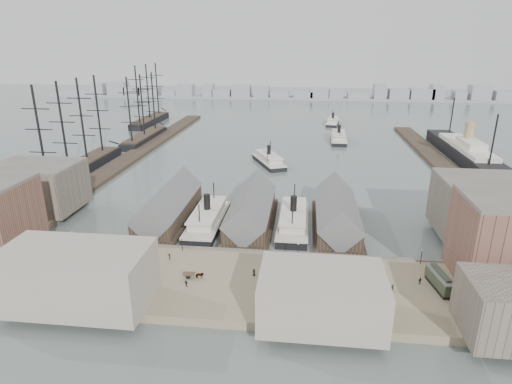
# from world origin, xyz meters

# --- Properties ---
(ground) EXTENTS (900.00, 900.00, 0.00)m
(ground) POSITION_xyz_m (0.00, 0.00, 0.00)
(ground) COLOR #4F5B59
(ground) RESTS_ON ground
(quay) EXTENTS (180.00, 30.00, 2.00)m
(quay) POSITION_xyz_m (0.00, -20.00, 1.00)
(quay) COLOR #7C6F53
(quay) RESTS_ON ground
(seawall) EXTENTS (180.00, 1.20, 2.30)m
(seawall) POSITION_xyz_m (0.00, -5.20, 1.15)
(seawall) COLOR #59544C
(seawall) RESTS_ON ground
(west_wharf) EXTENTS (10.00, 220.00, 1.60)m
(west_wharf) POSITION_xyz_m (-68.00, 100.00, 0.80)
(west_wharf) COLOR #2D231C
(west_wharf) RESTS_ON ground
(east_wharf) EXTENTS (10.00, 180.00, 1.60)m
(east_wharf) POSITION_xyz_m (78.00, 90.00, 0.80)
(east_wharf) COLOR #2D231C
(east_wharf) RESTS_ON ground
(ferry_shed_west) EXTENTS (14.00, 42.00, 12.60)m
(ferry_shed_west) POSITION_xyz_m (-26.00, 16.88, 4.64)
(ferry_shed_west) COLOR #2D231C
(ferry_shed_west) RESTS_ON ground
(ferry_shed_center) EXTENTS (14.00, 42.00, 12.60)m
(ferry_shed_center) POSITION_xyz_m (0.00, 16.88, 4.64)
(ferry_shed_center) COLOR #2D231C
(ferry_shed_center) RESTS_ON ground
(ferry_shed_east) EXTENTS (14.00, 42.00, 12.60)m
(ferry_shed_east) POSITION_xyz_m (26.00, 16.88, 4.64)
(ferry_shed_east) COLOR #2D231C
(ferry_shed_east) RESTS_ON ground
(warehouse_west_back) EXTENTS (26.00, 20.00, 14.00)m
(warehouse_west_back) POSITION_xyz_m (-70.00, 18.00, 9.00)
(warehouse_west_back) COLOR #60564C
(warehouse_west_back) RESTS_ON west_land
(warehouse_east_back) EXTENTS (28.00, 20.00, 15.00)m
(warehouse_east_back) POSITION_xyz_m (68.00, 15.00, 9.50)
(warehouse_east_back) COLOR #60564C
(warehouse_east_back) RESTS_ON east_land
(street_bldg_center) EXTENTS (24.00, 16.00, 10.00)m
(street_bldg_center) POSITION_xyz_m (20.00, -32.00, 7.00)
(street_bldg_center) COLOR gray
(street_bldg_center) RESTS_ON quay
(street_bldg_west) EXTENTS (30.00, 16.00, 12.00)m
(street_bldg_west) POSITION_xyz_m (-30.00, -32.00, 8.00)
(street_bldg_west) COLOR gray
(street_bldg_west) RESTS_ON quay
(lamp_post_far_w) EXTENTS (0.44, 0.44, 3.92)m
(lamp_post_far_w) POSITION_xyz_m (-45.00, -7.00, 4.71)
(lamp_post_far_w) COLOR black
(lamp_post_far_w) RESTS_ON quay
(lamp_post_near_w) EXTENTS (0.44, 0.44, 3.92)m
(lamp_post_near_w) POSITION_xyz_m (-15.00, -7.00, 4.71)
(lamp_post_near_w) COLOR black
(lamp_post_near_w) RESTS_ON quay
(lamp_post_near_e) EXTENTS (0.44, 0.44, 3.92)m
(lamp_post_near_e) POSITION_xyz_m (15.00, -7.00, 4.71)
(lamp_post_near_e) COLOR black
(lamp_post_near_e) RESTS_ON quay
(lamp_post_far_e) EXTENTS (0.44, 0.44, 3.92)m
(lamp_post_far_e) POSITION_xyz_m (45.00, -7.00, 4.71)
(lamp_post_far_e) COLOR black
(lamp_post_far_e) RESTS_ON quay
(far_shore) EXTENTS (500.00, 40.00, 15.72)m
(far_shore) POSITION_xyz_m (-2.07, 334.14, 3.91)
(far_shore) COLOR gray
(far_shore) RESTS_ON ground
(ferry_docked_west) EXTENTS (9.15, 30.49, 10.89)m
(ferry_docked_west) POSITION_xyz_m (-13.00, 13.84, 2.55)
(ferry_docked_west) COLOR black
(ferry_docked_west) RESTS_ON ground
(ferry_docked_east) EXTENTS (9.09, 30.30, 10.82)m
(ferry_docked_east) POSITION_xyz_m (13.00, 15.66, 2.54)
(ferry_docked_east) COLOR black
(ferry_docked_east) RESTS_ON ground
(ferry_open_near) EXTENTS (18.46, 27.84, 9.61)m
(ferry_open_near) POSITION_xyz_m (-0.60, 86.04, 2.25)
(ferry_open_near) COLOR black
(ferry_open_near) RESTS_ON ground
(ferry_open_mid) EXTENTS (9.20, 28.41, 10.07)m
(ferry_open_mid) POSITION_xyz_m (34.56, 138.91, 2.36)
(ferry_open_mid) COLOR black
(ferry_open_mid) RESTS_ON ground
(ferry_open_far) EXTENTS (10.74, 25.28, 8.74)m
(ferry_open_far) POSITION_xyz_m (34.04, 192.88, 2.05)
(ferry_open_far) COLOR black
(ferry_open_far) RESTS_ON ground
(sailing_ship_near) EXTENTS (9.60, 66.12, 39.46)m
(sailing_ship_near) POSITION_xyz_m (-80.81, 62.89, 2.90)
(sailing_ship_near) COLOR black
(sailing_ship_near) RESTS_ON ground
(sailing_ship_mid) EXTENTS (9.01, 52.05, 37.04)m
(sailing_ship_mid) POSITION_xyz_m (-75.25, 127.07, 2.65)
(sailing_ship_mid) COLOR black
(sailing_ship_mid) RESTS_ON ground
(sailing_ship_far) EXTENTS (9.71, 53.97, 39.94)m
(sailing_ship_far) POSITION_xyz_m (-91.80, 181.47, 2.88)
(sailing_ship_far) COLOR black
(sailing_ship_far) RESTS_ON ground
(ocean_steamer) EXTENTS (12.69, 92.71, 18.54)m
(ocean_steamer) POSITION_xyz_m (92.00, 104.10, 3.99)
(ocean_steamer) COLOR black
(ocean_steamer) RESTS_ON ground
(tram) EXTENTS (4.27, 10.36, 3.58)m
(tram) POSITION_xyz_m (46.31, -17.87, 3.83)
(tram) COLOR black
(tram) RESTS_ON quay
(horse_cart_left) EXTENTS (4.74, 3.14, 1.51)m
(horse_cart_left) POSITION_xyz_m (-42.54, -14.69, 2.78)
(horse_cart_left) COLOR black
(horse_cart_left) RESTS_ON quay
(horse_cart_center) EXTENTS (4.95, 1.68, 1.65)m
(horse_cart_center) POSITION_xyz_m (-7.89, -20.12, 2.83)
(horse_cart_center) COLOR black
(horse_cart_center) RESTS_ON quay
(horse_cart_right) EXTENTS (4.70, 3.47, 1.50)m
(horse_cart_right) POSITION_xyz_m (9.53, -21.28, 2.78)
(horse_cart_right) COLOR black
(horse_cart_right) RESTS_ON quay
(pedestrian_0) EXTENTS (0.57, 0.72, 1.77)m
(pedestrian_0) POSITION_xyz_m (-43.98, -15.00, 2.89)
(pedestrian_0) COLOR black
(pedestrian_0) RESTS_ON quay
(pedestrian_1) EXTENTS (0.84, 0.67, 1.68)m
(pedestrian_1) POSITION_xyz_m (-32.51, -23.64, 2.84)
(pedestrian_1) COLOR black
(pedestrian_1) RESTS_ON quay
(pedestrian_2) EXTENTS (0.77, 1.19, 1.73)m
(pedestrian_2) POSITION_xyz_m (-16.78, -12.25, 2.87)
(pedestrian_2) COLOR black
(pedestrian_2) RESTS_ON quay
(pedestrian_3) EXTENTS (1.06, 0.82, 1.68)m
(pedestrian_3) POSITION_xyz_m (-9.28, -23.85, 2.84)
(pedestrian_3) COLOR black
(pedestrian_3) RESTS_ON quay
(pedestrian_4) EXTENTS (1.03, 0.93, 1.77)m
(pedestrian_4) POSITION_xyz_m (5.07, -17.35, 2.88)
(pedestrian_4) COLOR black
(pedestrian_4) RESTS_ON quay
(pedestrian_5) EXTENTS (0.72, 0.62, 1.66)m
(pedestrian_5) POSITION_xyz_m (11.45, -22.00, 2.83)
(pedestrian_5) COLOR black
(pedestrian_5) RESTS_ON quay
(pedestrian_6) EXTENTS (1.05, 1.01, 1.71)m
(pedestrian_6) POSITION_xyz_m (25.57, -14.29, 2.86)
(pedestrian_6) COLOR black
(pedestrian_6) RESTS_ON quay
(pedestrian_7) EXTENTS (1.15, 1.21, 1.64)m
(pedestrian_7) POSITION_xyz_m (35.89, -20.42, 2.82)
(pedestrian_7) COLOR black
(pedestrian_7) RESTS_ON quay
(pedestrian_8) EXTENTS (1.00, 0.64, 1.59)m
(pedestrian_8) POSITION_xyz_m (42.58, -16.57, 2.80)
(pedestrian_8) COLOR black
(pedestrian_8) RESTS_ON quay
(pedestrian_9) EXTENTS (0.93, 0.74, 1.65)m
(pedestrian_9) POSITION_xyz_m (60.00, -20.07, 2.83)
(pedestrian_9) COLOR black
(pedestrian_9) RESTS_ON quay
(pedestrian_10) EXTENTS (1.02, 0.99, 1.72)m
(pedestrian_10) POSITION_xyz_m (47.46, -28.00, 2.86)
(pedestrian_10) COLOR black
(pedestrian_10) RESTS_ON quay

